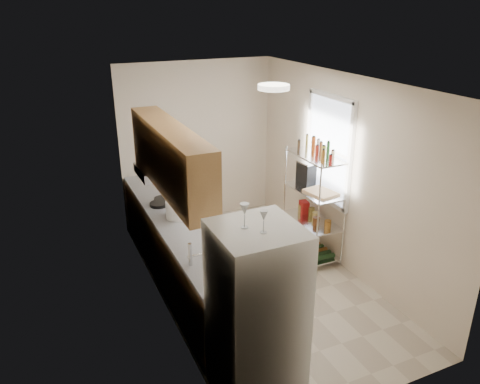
% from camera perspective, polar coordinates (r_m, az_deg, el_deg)
% --- Properties ---
extents(room, '(2.52, 4.42, 2.62)m').
position_cam_1_polar(room, '(5.67, 2.34, 0.35)').
color(room, '#BFB29B').
rests_on(room, ground).
extents(counter_run, '(0.63, 3.51, 0.90)m').
position_cam_1_polar(counter_run, '(6.09, -7.47, -7.01)').
color(counter_run, '#B3834C').
rests_on(counter_run, ground).
extents(upper_cabinets, '(0.33, 2.20, 0.72)m').
position_cam_1_polar(upper_cabinets, '(5.22, -8.51, 4.15)').
color(upper_cabinets, '#B3834C').
rests_on(upper_cabinets, room).
extents(range_hood, '(0.50, 0.60, 0.12)m').
position_cam_1_polar(range_hood, '(6.10, -9.94, 2.54)').
color(range_hood, '#B7BABC').
rests_on(range_hood, room).
extents(window, '(0.06, 1.00, 1.46)m').
position_cam_1_polar(window, '(6.47, 10.74, 5.11)').
color(window, white).
rests_on(window, room).
extents(bakers_rack, '(0.45, 0.90, 1.73)m').
position_cam_1_polar(bakers_rack, '(6.45, 9.13, 1.02)').
color(bakers_rack, silver).
rests_on(bakers_rack, ground).
extents(ceiling_dome, '(0.34, 0.34, 0.05)m').
position_cam_1_polar(ceiling_dome, '(5.07, 4.13, 12.65)').
color(ceiling_dome, white).
rests_on(ceiling_dome, room).
extents(refrigerator, '(0.71, 0.71, 1.72)m').
position_cam_1_polar(refrigerator, '(4.21, 1.97, -14.93)').
color(refrigerator, white).
rests_on(refrigerator, ground).
extents(wine_glass_a, '(0.07, 0.07, 0.21)m').
position_cam_1_polar(wine_glass_a, '(3.72, 0.56, -2.91)').
color(wine_glass_a, silver).
rests_on(wine_glass_a, refrigerator).
extents(wine_glass_b, '(0.07, 0.07, 0.19)m').
position_cam_1_polar(wine_glass_b, '(3.64, 2.90, -3.62)').
color(wine_glass_b, silver).
rests_on(wine_glass_b, refrigerator).
extents(rice_cooker, '(0.28, 0.28, 0.22)m').
position_cam_1_polar(rice_cooker, '(5.86, -7.69, -2.11)').
color(rice_cooker, white).
rests_on(rice_cooker, counter_run).
extents(frying_pan_large, '(0.30, 0.30, 0.04)m').
position_cam_1_polar(frying_pan_large, '(6.28, -9.86, -1.47)').
color(frying_pan_large, black).
rests_on(frying_pan_large, counter_run).
extents(frying_pan_small, '(0.29, 0.29, 0.04)m').
position_cam_1_polar(frying_pan_small, '(6.43, -9.51, -0.87)').
color(frying_pan_small, black).
rests_on(frying_pan_small, counter_run).
extents(cutting_board, '(0.39, 0.46, 0.03)m').
position_cam_1_polar(cutting_board, '(6.39, 9.85, -0.04)').
color(cutting_board, tan).
rests_on(cutting_board, bakers_rack).
extents(espresso_machine, '(0.20, 0.28, 0.30)m').
position_cam_1_polar(espresso_machine, '(6.73, 8.07, 2.45)').
color(espresso_machine, black).
rests_on(espresso_machine, bakers_rack).
extents(storage_bag, '(0.14, 0.17, 0.17)m').
position_cam_1_polar(storage_bag, '(6.84, 7.81, -1.81)').
color(storage_bag, '#9E1613').
rests_on(storage_bag, bakers_rack).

